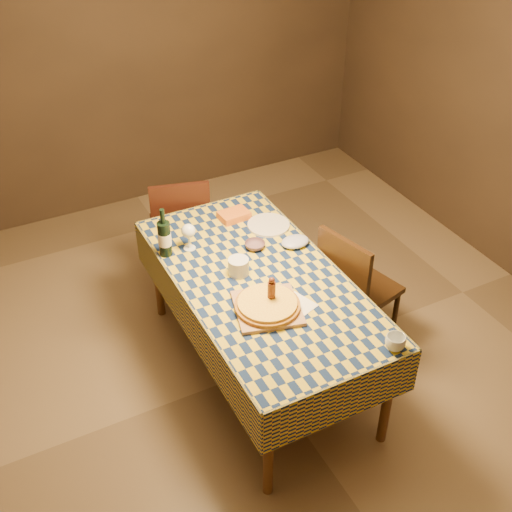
{
  "coord_description": "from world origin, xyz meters",
  "views": [
    {
      "loc": [
        -1.39,
        -2.66,
        3.12
      ],
      "look_at": [
        0.0,
        0.05,
        0.9
      ],
      "focal_mm": 45.0,
      "sensor_mm": 36.0,
      "label": 1
    }
  ],
  "objects_px": {
    "cutting_board": "(267,308)",
    "dining_table": "(260,288)",
    "pizza": "(267,304)",
    "white_plate": "(269,225)",
    "bowl": "(255,245)",
    "chair_far": "(181,225)",
    "chair_right": "(353,285)",
    "wine_bottle": "(165,238)"
  },
  "relations": [
    {
      "from": "cutting_board",
      "to": "dining_table",
      "type": "bearing_deg",
      "value": 70.87
    },
    {
      "from": "pizza",
      "to": "white_plate",
      "type": "distance_m",
      "value": 0.85
    },
    {
      "from": "bowl",
      "to": "chair_far",
      "type": "bearing_deg",
      "value": 103.57
    },
    {
      "from": "dining_table",
      "to": "pizza",
      "type": "distance_m",
      "value": 0.31
    },
    {
      "from": "white_plate",
      "to": "chair_far",
      "type": "xyz_separation_m",
      "value": [
        -0.39,
        0.63,
        -0.26
      ]
    },
    {
      "from": "white_plate",
      "to": "chair_right",
      "type": "relative_size",
      "value": 0.3
    },
    {
      "from": "wine_bottle",
      "to": "chair_far",
      "type": "relative_size",
      "value": 0.35
    },
    {
      "from": "chair_right",
      "to": "cutting_board",
      "type": "bearing_deg",
      "value": -164.09
    },
    {
      "from": "white_plate",
      "to": "chair_right",
      "type": "bearing_deg",
      "value": -57.46
    },
    {
      "from": "white_plate",
      "to": "chair_right",
      "type": "distance_m",
      "value": 0.68
    },
    {
      "from": "wine_bottle",
      "to": "chair_far",
      "type": "height_order",
      "value": "wine_bottle"
    },
    {
      "from": "chair_far",
      "to": "white_plate",
      "type": "bearing_deg",
      "value": -58.28
    },
    {
      "from": "cutting_board",
      "to": "white_plate",
      "type": "bearing_deg",
      "value": 61.45
    },
    {
      "from": "cutting_board",
      "to": "chair_far",
      "type": "distance_m",
      "value": 1.4
    },
    {
      "from": "pizza",
      "to": "white_plate",
      "type": "height_order",
      "value": "pizza"
    },
    {
      "from": "cutting_board",
      "to": "pizza",
      "type": "bearing_deg",
      "value": 75.96
    },
    {
      "from": "cutting_board",
      "to": "chair_far",
      "type": "height_order",
      "value": "chair_far"
    },
    {
      "from": "dining_table",
      "to": "pizza",
      "type": "xyz_separation_m",
      "value": [
        -0.09,
        -0.27,
        0.12
      ]
    },
    {
      "from": "pizza",
      "to": "chair_far",
      "type": "bearing_deg",
      "value": 89.51
    },
    {
      "from": "dining_table",
      "to": "cutting_board",
      "type": "height_order",
      "value": "cutting_board"
    },
    {
      "from": "cutting_board",
      "to": "chair_right",
      "type": "distance_m",
      "value": 0.81
    },
    {
      "from": "wine_bottle",
      "to": "white_plate",
      "type": "distance_m",
      "value": 0.73
    },
    {
      "from": "dining_table",
      "to": "bowl",
      "type": "xyz_separation_m",
      "value": [
        0.11,
        0.29,
        0.1
      ]
    },
    {
      "from": "dining_table",
      "to": "wine_bottle",
      "type": "relative_size",
      "value": 5.62
    },
    {
      "from": "wine_bottle",
      "to": "chair_far",
      "type": "distance_m",
      "value": 0.79
    },
    {
      "from": "pizza",
      "to": "chair_far",
      "type": "height_order",
      "value": "chair_far"
    },
    {
      "from": "cutting_board",
      "to": "chair_right",
      "type": "xyz_separation_m",
      "value": [
        0.74,
        0.21,
        -0.26
      ]
    },
    {
      "from": "wine_bottle",
      "to": "chair_right",
      "type": "bearing_deg",
      "value": -27.2
    },
    {
      "from": "white_plate",
      "to": "bowl",
      "type": "bearing_deg",
      "value": -136.86
    },
    {
      "from": "cutting_board",
      "to": "wine_bottle",
      "type": "height_order",
      "value": "wine_bottle"
    },
    {
      "from": "bowl",
      "to": "wine_bottle",
      "type": "bearing_deg",
      "value": 159.57
    },
    {
      "from": "white_plate",
      "to": "chair_far",
      "type": "bearing_deg",
      "value": 121.72
    },
    {
      "from": "chair_far",
      "to": "chair_right",
      "type": "bearing_deg",
      "value": -57.91
    },
    {
      "from": "bowl",
      "to": "wine_bottle",
      "type": "height_order",
      "value": "wine_bottle"
    },
    {
      "from": "cutting_board",
      "to": "white_plate",
      "type": "height_order",
      "value": "cutting_board"
    },
    {
      "from": "cutting_board",
      "to": "pizza",
      "type": "xyz_separation_m",
      "value": [
        0.0,
        0.0,
        0.03
      ]
    },
    {
      "from": "chair_right",
      "to": "white_plate",
      "type": "bearing_deg",
      "value": 122.54
    },
    {
      "from": "chair_right",
      "to": "dining_table",
      "type": "bearing_deg",
      "value": 174.66
    },
    {
      "from": "bowl",
      "to": "chair_far",
      "type": "xyz_separation_m",
      "value": [
        -0.2,
        0.82,
        -0.27
      ]
    },
    {
      "from": "cutting_board",
      "to": "bowl",
      "type": "relative_size",
      "value": 2.75
    },
    {
      "from": "dining_table",
      "to": "chair_far",
      "type": "distance_m",
      "value": 1.12
    },
    {
      "from": "bowl",
      "to": "wine_bottle",
      "type": "relative_size",
      "value": 0.39
    }
  ]
}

